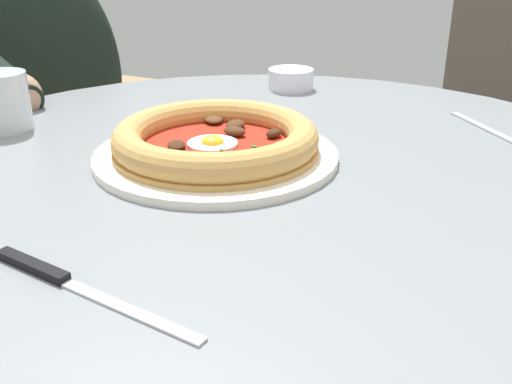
# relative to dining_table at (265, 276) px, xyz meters

# --- Properties ---
(dining_table) EXTENTS (1.00, 1.00, 0.75)m
(dining_table) POSITION_rel_dining_table_xyz_m (0.00, 0.00, 0.00)
(dining_table) COLOR gray
(dining_table) RESTS_ON ground
(pizza_on_plate) EXTENTS (0.29, 0.29, 0.05)m
(pizza_on_plate) POSITION_rel_dining_table_xyz_m (-0.07, 0.01, 0.16)
(pizza_on_plate) COLOR white
(pizza_on_plate) RESTS_ON dining_table
(water_glass) EXTENTS (0.07, 0.07, 0.08)m
(water_glass) POSITION_rel_dining_table_xyz_m (-0.39, -0.02, 0.17)
(water_glass) COLOR silver
(water_glass) RESTS_ON dining_table
(steak_knife) EXTENTS (0.21, 0.04, 0.01)m
(steak_knife) POSITION_rel_dining_table_xyz_m (-0.04, -0.28, 0.14)
(steak_knife) COLOR silver
(steak_knife) RESTS_ON dining_table
(ramekin_capers) EXTENTS (0.08, 0.08, 0.03)m
(ramekin_capers) POSITION_rel_dining_table_xyz_m (-0.12, 0.36, 0.16)
(ramekin_capers) COLOR white
(ramekin_capers) RESTS_ON dining_table
(fork_utensil) EXTENTS (0.13, 0.14, 0.00)m
(fork_utensil) POSITION_rel_dining_table_xyz_m (0.22, 0.26, 0.14)
(fork_utensil) COLOR #BCBCC1
(fork_utensil) RESTS_ON dining_table
(diner_person) EXTENTS (0.46, 0.50, 1.17)m
(diner_person) POSITION_rel_dining_table_xyz_m (-0.67, 0.32, -0.09)
(diner_person) COLOR #282833
(diner_person) RESTS_ON ground
(cafe_chair_diner) EXTENTS (0.52, 0.52, 0.83)m
(cafe_chair_diner) POSITION_rel_dining_table_xyz_m (-0.79, 0.38, -0.10)
(cafe_chair_diner) COLOR #957050
(cafe_chair_diner) RESTS_ON ground
(cafe_chair_spare_far) EXTENTS (0.47, 0.47, 0.86)m
(cafe_chair_spare_far) POSITION_rel_dining_table_xyz_m (0.19, 0.93, -0.08)
(cafe_chair_spare_far) COLOR #504A45
(cafe_chair_spare_far) RESTS_ON ground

